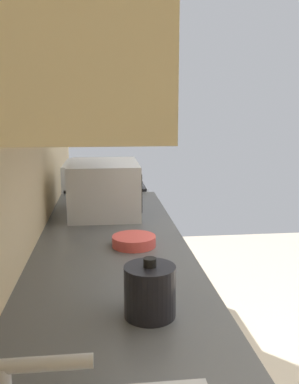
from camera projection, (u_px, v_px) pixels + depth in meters
wall_back at (10, 156)px, 1.56m from camera, size 3.83×0.12×2.61m
upper_cabinets at (57, 12)px, 1.18m from camera, size 2.01×0.35×0.61m
oven_range at (107, 240)px, 3.22m from camera, size 0.61×0.62×1.09m
microwave at (105, 188)px, 2.26m from camera, size 0.50×0.38×0.29m
bowl at (134, 240)px, 1.72m from camera, size 0.19×0.19×0.04m
kettle at (150, 290)px, 1.13m from camera, size 0.20×0.14×0.17m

